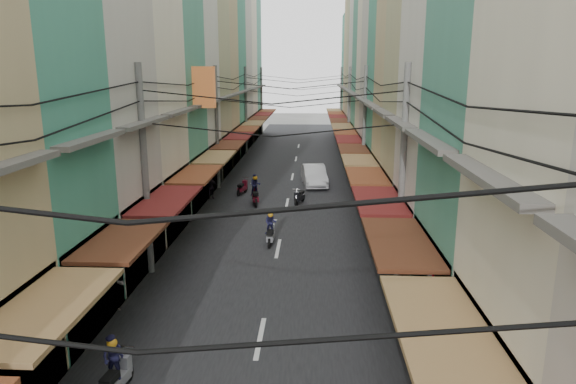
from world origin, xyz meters
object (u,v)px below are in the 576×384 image
(white_car, at_px, (314,185))
(market_umbrella, at_px, (472,297))
(bicycle, at_px, (435,309))
(traffic_sign, at_px, (430,293))

(white_car, distance_m, market_umbrella, 22.70)
(white_car, height_order, bicycle, white_car)
(white_car, relative_size, bicycle, 3.32)
(white_car, distance_m, traffic_sign, 22.34)
(market_umbrella, bearing_deg, white_car, 100.78)
(market_umbrella, bearing_deg, traffic_sign, 170.26)
(white_car, bearing_deg, market_umbrella, -85.40)
(bicycle, xyz_separation_m, traffic_sign, (-0.97, -3.09, 1.99))
(white_car, xyz_separation_m, bicycle, (4.11, -18.94, 0.00))
(white_car, bearing_deg, bicycle, -83.93)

